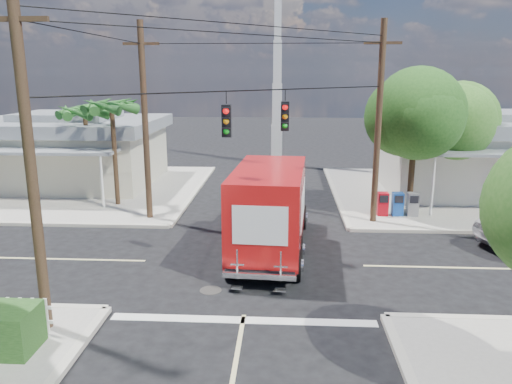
{
  "coord_description": "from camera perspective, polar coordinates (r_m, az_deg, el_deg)",
  "views": [
    {
      "loc": [
        1.11,
        -17.05,
        6.8
      ],
      "look_at": [
        0.0,
        2.0,
        2.2
      ],
      "focal_mm": 35.0,
      "sensor_mm": 36.0,
      "label": 1
    }
  ],
  "objects": [
    {
      "name": "ground",
      "position": [
        18.39,
        -0.37,
        -8.15
      ],
      "size": [
        120.0,
        120.0,
        0.0
      ],
      "primitive_type": "plane",
      "color": "black",
      "rests_on": "ground"
    },
    {
      "name": "sidewalk_ne",
      "position": [
        30.34,
        22.02,
        -0.27
      ],
      "size": [
        14.12,
        14.12,
        0.14
      ],
      "color": "#9F9A90",
      "rests_on": "ground"
    },
    {
      "name": "sidewalk_nw",
      "position": [
        31.13,
        -19.41,
        0.29
      ],
      "size": [
        14.12,
        14.12,
        0.14
      ],
      "color": "#9F9A90",
      "rests_on": "ground"
    },
    {
      "name": "road_markings",
      "position": [
        17.03,
        -0.69,
        -9.96
      ],
      "size": [
        32.0,
        32.0,
        0.01
      ],
      "color": "beige",
      "rests_on": "ground"
    },
    {
      "name": "building_ne",
      "position": [
        31.49,
        24.57,
        4.15
      ],
      "size": [
        11.8,
        10.2,
        4.5
      ],
      "color": "beige",
      "rests_on": "sidewalk_ne"
    },
    {
      "name": "building_nw",
      "position": [
        32.62,
        -20.47,
        4.63
      ],
      "size": [
        10.8,
        10.2,
        4.3
      ],
      "color": "beige",
      "rests_on": "sidewalk_nw"
    },
    {
      "name": "radio_tower",
      "position": [
        37.07,
        2.44,
        11.75
      ],
      "size": [
        0.8,
        0.8,
        17.0
      ],
      "color": "silver",
      "rests_on": "ground"
    },
    {
      "name": "tree_ne_front",
      "position": [
        24.66,
        17.83,
        8.18
      ],
      "size": [
        4.21,
        4.14,
        6.66
      ],
      "color": "#422D1C",
      "rests_on": "sidewalk_ne"
    },
    {
      "name": "tree_ne_back",
      "position": [
        27.55,
        21.9,
        7.14
      ],
      "size": [
        3.77,
        3.66,
        5.82
      ],
      "color": "#422D1C",
      "rests_on": "sidewalk_ne"
    },
    {
      "name": "palm_nw_front",
      "position": [
        26.08,
        -16.17,
        9.16
      ],
      "size": [
        3.01,
        3.08,
        5.59
      ],
      "color": "#422D1C",
      "rests_on": "sidewalk_nw"
    },
    {
      "name": "palm_nw_back",
      "position": [
        28.21,
        -18.99,
        8.5
      ],
      "size": [
        3.01,
        3.08,
        5.19
      ],
      "color": "#422D1C",
      "rests_on": "sidewalk_nw"
    },
    {
      "name": "utility_poles",
      "position": [
        18.97,
        -4.89,
        7.07
      ],
      "size": [
        12.0,
        10.68,
        9.0
      ],
      "color": "#473321",
      "rests_on": "ground"
    },
    {
      "name": "vending_boxes",
      "position": [
        24.64,
        15.87,
        -1.33
      ],
      "size": [
        1.9,
        0.5,
        1.1
      ],
      "color": "#A50713",
      "rests_on": "sidewalk_ne"
    },
    {
      "name": "delivery_truck",
      "position": [
        19.07,
        1.7,
        -1.85
      ],
      "size": [
        3.0,
        8.05,
        3.42
      ],
      "color": "black",
      "rests_on": "ground"
    }
  ]
}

